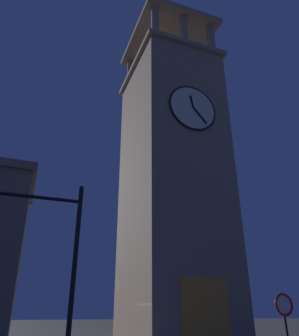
{
  "coord_description": "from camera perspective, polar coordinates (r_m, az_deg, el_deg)",
  "views": [
    {
      "loc": [
        8.34,
        19.94,
        1.99
      ],
      "look_at": [
        -0.22,
        -2.79,
        12.85
      ],
      "focal_mm": 34.76,
      "sensor_mm": 36.0,
      "label": 1
    }
  ],
  "objects": [
    {
      "name": "traffic_signal_near",
      "position": [
        11.25,
        -17.92,
        -12.78
      ],
      "size": [
        3.35,
        0.41,
        6.13
      ],
      "color": "black",
      "rests_on": "ground_plane"
    },
    {
      "name": "no_horn_sign",
      "position": [
        13.52,
        22.6,
        -22.07
      ],
      "size": [
        0.78,
        0.14,
        2.66
      ],
      "color": "black",
      "rests_on": "ground_plane"
    },
    {
      "name": "clocktower",
      "position": [
        26.99,
        3.96,
        -2.09
      ],
      "size": [
        7.39,
        8.92,
        29.92
      ],
      "color": "gray",
      "rests_on": "ground_plane"
    }
  ]
}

